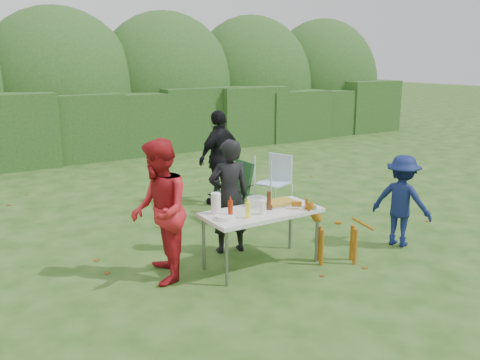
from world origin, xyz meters
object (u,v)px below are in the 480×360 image
person_cook (229,196)px  child (402,201)px  person_black_puffy (220,158)px  paper_towel_roll (216,203)px  lawn_chair (273,181)px  person_red_jacket (159,212)px  ketchup_bottle (230,209)px  folding_table (262,215)px  mustard_bottle (248,210)px  dog (338,232)px  camping_chair (231,191)px  beer_bottle (269,200)px

person_cook → child: (2.18, -1.07, -0.13)m
person_cook → person_black_puffy: 2.35m
paper_towel_roll → child: bearing=-13.1°
child → lawn_chair: size_ratio=1.41×
person_red_jacket → paper_towel_roll: size_ratio=6.59×
ketchup_bottle → folding_table: bearing=6.5°
person_red_jacket → person_black_puffy: (2.23, 2.44, -0.00)m
folding_table → lawn_chair: 2.72m
person_cook → ketchup_bottle: bearing=72.5°
mustard_bottle → child: bearing=-6.2°
person_cook → person_red_jacket: 1.22m
person_cook → ketchup_bottle: (-0.41, -0.71, 0.07)m
person_black_puffy → dog: person_black_puffy is taller
person_cook → person_black_puffy: person_black_puffy is taller
person_red_jacket → camping_chair: person_red_jacket is taller
folding_table → camping_chair: size_ratio=1.56×
camping_chair → child: bearing=122.2°
mustard_bottle → paper_towel_roll: paper_towel_roll is taller
child → dog: bearing=68.1°
folding_table → dog: dog is taller
camping_chair → paper_towel_roll: (-1.22, -1.65, 0.39)m
person_cook → person_black_puffy: (1.06, 2.09, 0.07)m
person_cook → lawn_chair: bearing=-128.5°
person_cook → paper_towel_roll: person_cook is taller
person_red_jacket → mustard_bottle: person_red_jacket is taller
ketchup_bottle → beer_bottle: beer_bottle is taller
child → person_cook: bearing=41.1°
folding_table → child: (2.10, -0.42, -0.04)m
child → lawn_chair: child is taller
folding_table → beer_bottle: 0.20m
person_cook → camping_chair: (0.75, 1.20, -0.30)m
person_red_jacket → beer_bottle: person_red_jacket is taller
mustard_bottle → person_red_jacket: bearing=154.0°
lawn_chair → folding_table: bearing=30.5°
folding_table → person_cook: bearing=97.5°
mustard_bottle → ketchup_bottle: (-0.18, 0.11, 0.01)m
ketchup_bottle → lawn_chair: bearing=44.5°
person_red_jacket → mustard_bottle: bearing=82.4°
ketchup_bottle → person_cook: bearing=60.2°
camping_chair → paper_towel_roll: paper_towel_roll is taller
child → camping_chair: 2.69m
person_red_jacket → dog: person_red_jacket is taller
person_black_puffy → camping_chair: size_ratio=1.77×
person_red_jacket → person_cook: bearing=125.4°
person_cook → paper_towel_roll: (-0.46, -0.46, 0.09)m
ketchup_bottle → dog: bearing=-15.5°
person_black_puffy → mustard_bottle: 3.18m
dog → camping_chair: size_ratio=0.90×
dog → camping_chair: 2.30m
person_cook → person_black_puffy: size_ratio=0.92×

